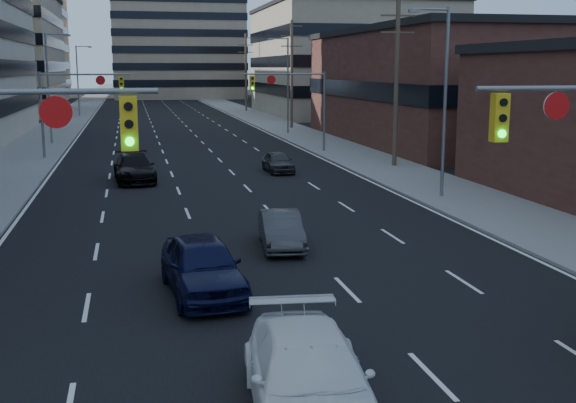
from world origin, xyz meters
The scene contains 20 objects.
road_surface centered at (0.00, 130.00, 0.01)m, with size 18.00×300.00×0.02m, color black.
sidewalk_left centered at (-11.50, 130.00, 0.07)m, with size 5.00×300.00×0.15m, color slate.
sidewalk_right centered at (11.50, 130.00, 0.07)m, with size 5.00×300.00×0.15m, color slate.
storefront_right_mid centered at (24.00, 50.00, 4.50)m, with size 20.00×30.00×9.00m, color #472119.
office_right_far centered at (25.00, 88.00, 7.00)m, with size 22.00×28.00×14.00m, color gray.
bg_block_right centered at (32.00, 130.00, 6.00)m, with size 22.00×22.00×12.00m, color gray.
signal_far_left centered at (-7.68, 45.00, 4.30)m, with size 6.09×0.33×6.00m.
signal_far_right centered at (7.68, 45.00, 4.30)m, with size 6.09×0.33×6.00m.
utility_pole_block centered at (12.20, 36.00, 5.78)m, with size 2.20×0.28×11.00m.
utility_pole_midblock centered at (12.20, 66.00, 5.78)m, with size 2.20×0.28×11.00m.
utility_pole_distant centered at (12.20, 96.00, 5.78)m, with size 2.20×0.28×11.00m.
streetlight_left_mid centered at (-10.34, 55.00, 5.05)m, with size 2.03×0.22×9.00m.
streetlight_left_far centered at (-10.34, 90.00, 5.05)m, with size 2.03×0.22×9.00m.
streetlight_right_near centered at (10.34, 25.00, 5.05)m, with size 2.03×0.22×9.00m.
streetlight_right_far centered at (10.34, 60.00, 5.05)m, with size 2.03×0.22×9.00m.
white_van centered at (-1.11, 4.79, 0.77)m, with size 2.16×5.31×1.54m, color white.
sedan_blue centered at (-2.27, 12.48, 0.82)m, with size 1.94×4.83×1.64m, color black.
sedan_grey_center centered at (0.96, 17.23, 0.64)m, with size 1.36×3.89×1.28m, color #38383A.
sedan_black_far centered at (-3.97, 33.67, 0.76)m, with size 2.13×5.23×1.52m, color black.
sedan_grey_right centered at (4.56, 35.52, 0.64)m, with size 1.51×3.75×1.28m, color #313133.
Camera 1 is at (-4.06, -6.99, 6.27)m, focal length 45.00 mm.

